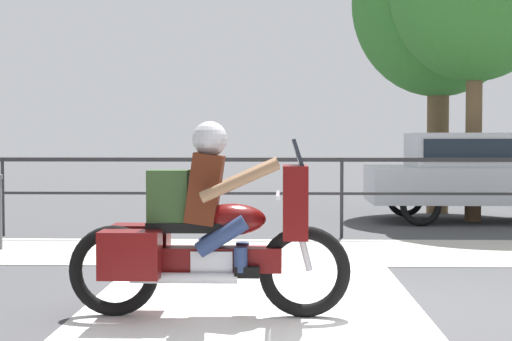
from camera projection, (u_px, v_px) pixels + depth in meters
name	position (u px, v px, depth m)	size (l,w,h in m)	color
ground_plane	(387.00, 309.00, 6.75)	(120.00, 120.00, 0.00)	#424244
sidewalk_band	(351.00, 252.00, 10.14)	(44.00, 2.40, 0.01)	#B7B2A8
crosswalk_band	(251.00, 313.00, 6.58)	(2.93, 6.00, 0.01)	silver
fence_railing	(342.00, 175.00, 11.63)	(36.00, 0.05, 1.19)	#232326
motorcycle	(206.00, 231.00, 6.43)	(2.33, 0.76, 1.61)	black
parked_car	(480.00, 171.00, 13.89)	(4.11, 1.77, 1.57)	#B7BCC4
tree_behind_sign	(439.00, 2.00, 15.41)	(3.43, 3.43, 6.07)	brown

